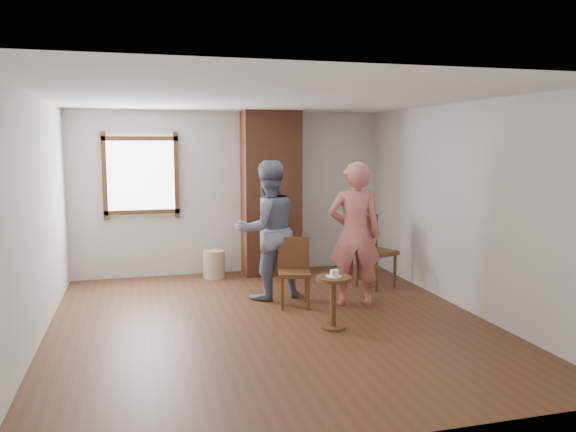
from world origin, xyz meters
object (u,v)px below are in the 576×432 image
at_px(side_table, 333,294).
at_px(man, 268,230).
at_px(dining_chair_right, 372,247).
at_px(dining_chair_left, 294,268).
at_px(person_pink, 355,234).
at_px(stoneware_crock, 214,264).

distance_m(side_table, man, 1.60).
xyz_separation_m(dining_chair_right, man, (-1.62, -0.23, 0.35)).
height_order(dining_chair_left, man, man).
xyz_separation_m(dining_chair_left, man, (-0.25, 0.42, 0.44)).
bearing_deg(dining_chair_left, person_pink, -2.84).
bearing_deg(side_table, person_pink, 54.88).
bearing_deg(dining_chair_right, person_pink, -148.57).
xyz_separation_m(dining_chair_left, side_table, (0.18, -1.03, -0.09)).
height_order(stoneware_crock, dining_chair_right, dining_chair_right).
bearing_deg(dining_chair_left, side_table, -67.94).
bearing_deg(stoneware_crock, side_table, -70.47).
bearing_deg(person_pink, dining_chair_left, 0.13).
height_order(stoneware_crock, side_table, side_table).
relative_size(dining_chair_left, side_table, 1.46).
height_order(stoneware_crock, man, man).
distance_m(dining_chair_right, man, 1.67).
relative_size(stoneware_crock, dining_chair_left, 0.50).
bearing_deg(dining_chair_right, dining_chair_left, -177.46).
bearing_deg(side_table, stoneware_crock, 109.53).
height_order(dining_chair_right, man, man).
xyz_separation_m(stoneware_crock, man, (0.56, -1.33, 0.72)).
height_order(dining_chair_left, side_table, dining_chair_left).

